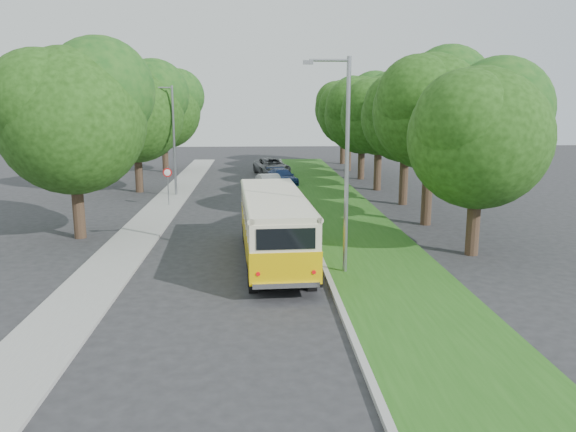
{
  "coord_description": "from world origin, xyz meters",
  "views": [
    {
      "loc": [
        1.02,
        -22.75,
        6.42
      ],
      "look_at": [
        2.36,
        1.35,
        1.5
      ],
      "focal_mm": 35.0,
      "sensor_mm": 36.0,
      "label": 1
    }
  ],
  "objects": [
    {
      "name": "car_white",
      "position": [
        1.94,
        17.04,
        0.66
      ],
      "size": [
        2.17,
        4.21,
        1.32
      ],
      "primitive_type": "imported",
      "rotation": [
        0.0,
        0.0,
        0.2
      ],
      "color": "silver",
      "rests_on": "ground"
    },
    {
      "name": "car_silver",
      "position": [
        2.76,
        11.02,
        0.7
      ],
      "size": [
        2.34,
        4.36,
        1.41
      ],
      "primitive_type": "imported",
      "rotation": [
        0.0,
        0.0,
        0.17
      ],
      "color": "#A1A1A5",
      "rests_on": "ground"
    },
    {
      "name": "curb",
      "position": [
        3.6,
        5.0,
        0.07
      ],
      "size": [
        0.2,
        70.0,
        0.15
      ],
      "primitive_type": "cube",
      "color": "gray",
      "rests_on": "ground"
    },
    {
      "name": "car_blue",
      "position": [
        2.99,
        21.14,
        0.61
      ],
      "size": [
        2.71,
        4.5,
        1.22
      ],
      "primitive_type": "imported",
      "rotation": [
        0.0,
        0.0,
        0.25
      ],
      "color": "navy",
      "rests_on": "ground"
    },
    {
      "name": "sidewalk",
      "position": [
        -4.8,
        5.0,
        0.06
      ],
      "size": [
        2.2,
        70.0,
        0.12
      ],
      "primitive_type": "cube",
      "color": "gray",
      "rests_on": "ground"
    },
    {
      "name": "treeline",
      "position": [
        3.15,
        17.99,
        5.93
      ],
      "size": [
        24.27,
        41.91,
        9.46
      ],
      "color": "#332319",
      "rests_on": "ground"
    },
    {
      "name": "grass_verge",
      "position": [
        5.95,
        5.0,
        0.07
      ],
      "size": [
        4.5,
        70.0,
        0.13
      ],
      "primitive_type": "cube",
      "color": "#235416",
      "rests_on": "ground"
    },
    {
      "name": "lamppost_far",
      "position": [
        -4.7,
        16.0,
        4.12
      ],
      "size": [
        1.71,
        0.16,
        7.5
      ],
      "color": "gray",
      "rests_on": "ground"
    },
    {
      "name": "lamppost_near",
      "position": [
        4.21,
        -2.5,
        4.37
      ],
      "size": [
        1.71,
        0.16,
        8.0
      ],
      "color": "gray",
      "rests_on": "ground"
    },
    {
      "name": "vintage_bus",
      "position": [
        1.68,
        -0.7,
        1.43
      ],
      "size": [
        2.95,
        9.72,
        2.85
      ],
      "primitive_type": null,
      "rotation": [
        0.0,
        0.0,
        0.05
      ],
      "color": "#E9BB07",
      "rests_on": "ground"
    },
    {
      "name": "ground",
      "position": [
        0.0,
        0.0,
        0.0
      ],
      "size": [
        120.0,
        120.0,
        0.0
      ],
      "primitive_type": "plane",
      "color": "#262628",
      "rests_on": "ground"
    },
    {
      "name": "warning_sign",
      "position": [
        -4.5,
        11.98,
        1.71
      ],
      "size": [
        0.56,
        0.1,
        2.5
      ],
      "color": "gray",
      "rests_on": "ground"
    },
    {
      "name": "car_grey",
      "position": [
        2.34,
        27.12,
        0.76
      ],
      "size": [
        3.54,
        5.83,
        1.51
      ],
      "primitive_type": "imported",
      "rotation": [
        0.0,
        0.0,
        0.2
      ],
      "color": "#595B60",
      "rests_on": "ground"
    }
  ]
}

